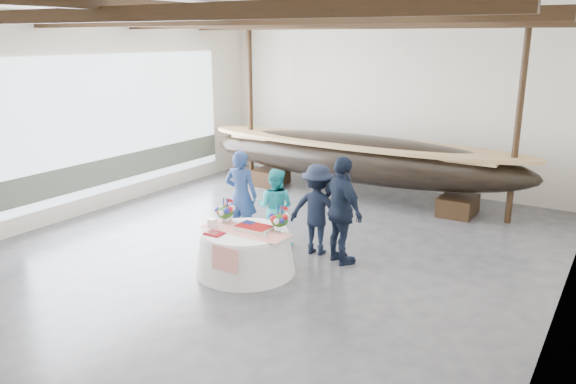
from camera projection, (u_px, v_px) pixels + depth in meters
The scene contains 14 objects.
floor at pixel (267, 253), 10.72m from camera, with size 10.00×12.00×0.01m, color #3D3D42.
wall_back at pixel (392, 104), 15.02m from camera, with size 10.00×0.02×4.50m, color silver.
wall_left at pixel (84, 117), 12.68m from camera, with size 0.02×12.00×4.50m, color silver.
wall_right at pixel (573, 171), 7.56m from camera, with size 0.02×12.00×4.50m, color silver.
ceiling at pixel (265, 6), 9.52m from camera, with size 10.00×12.00×0.01m, color white.
pavilion_structure at pixel (289, 36), 10.27m from camera, with size 9.80×11.76×4.50m.
open_bay at pixel (121, 129), 13.59m from camera, with size 0.03×7.00×3.20m.
longboat_display at pixel (356, 158), 14.12m from camera, with size 8.74×1.75×1.64m.
banquet_table at pixel (245, 251), 9.80m from camera, with size 1.75×1.75×0.75m.
tabletop_items at pixel (248, 219), 9.83m from camera, with size 1.62×0.98×0.40m.
guest_woman_blue at pixel (241, 195), 11.24m from camera, with size 0.67×0.44×1.84m, color navy.
guest_woman_teal at pixel (275, 207), 10.95m from camera, with size 0.75×0.59×1.55m, color #22AAB3.
guest_man_left at pixel (318, 209), 10.52m from camera, with size 1.12×0.64×1.73m, color black.
guest_man_right at pixel (342, 211), 10.02m from camera, with size 1.16×0.48×1.98m, color #141C30.
Camera 1 is at (5.66, -8.28, 3.99)m, focal length 35.00 mm.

